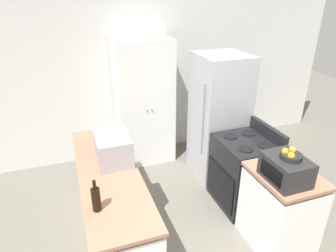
{
  "coord_description": "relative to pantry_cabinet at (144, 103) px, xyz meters",
  "views": [
    {
      "loc": [
        -1.13,
        -1.53,
        2.62
      ],
      "look_at": [
        0.0,
        1.66,
        1.05
      ],
      "focal_mm": 32.0,
      "sensor_mm": 36.0,
      "label": 1
    }
  ],
  "objects": [
    {
      "name": "wall_back",
      "position": [
        0.02,
        0.32,
        0.32
      ],
      "size": [
        7.0,
        0.06,
        2.6
      ],
      "color": "silver",
      "rests_on": "ground_plane"
    },
    {
      "name": "counter_left",
      "position": [
        -0.83,
        -1.6,
        -0.54
      ],
      "size": [
        0.6,
        2.07,
        0.91
      ],
      "color": "silver",
      "rests_on": "ground_plane"
    },
    {
      "name": "counter_right",
      "position": [
        0.86,
        -2.27,
        -0.54
      ],
      "size": [
        0.6,
        0.72,
        0.91
      ],
      "color": "silver",
      "rests_on": "ground_plane"
    },
    {
      "name": "pantry_cabinet",
      "position": [
        0.0,
        0.0,
        0.0
      ],
      "size": [
        0.87,
        0.57,
        1.96
      ],
      "color": "silver",
      "rests_on": "ground_plane"
    },
    {
      "name": "stove",
      "position": [
        0.89,
        -1.53,
        -0.52
      ],
      "size": [
        0.66,
        0.73,
        1.07
      ],
      "color": "black",
      "rests_on": "ground_plane"
    },
    {
      "name": "refrigerator",
      "position": [
        0.9,
        -0.77,
        -0.07
      ],
      "size": [
        0.7,
        0.71,
        1.83
      ],
      "color": "#A3A3A8",
      "rests_on": "ground_plane"
    },
    {
      "name": "microwave",
      "position": [
        -0.73,
        -1.44,
        0.08
      ],
      "size": [
        0.36,
        0.46,
        0.3
      ],
      "color": "#939399",
      "rests_on": "counter_left"
    },
    {
      "name": "wine_bottle",
      "position": [
        -1.01,
        -2.18,
        0.04
      ],
      "size": [
        0.08,
        0.08,
        0.3
      ],
      "color": "black",
      "rests_on": "counter_left"
    },
    {
      "name": "toaster_oven",
      "position": [
        0.76,
        -2.36,
        0.06
      ],
      "size": [
        0.35,
        0.43,
        0.25
      ],
      "color": "black",
      "rests_on": "counter_right"
    },
    {
      "name": "fruit_bowl",
      "position": [
        0.78,
        -2.37,
        0.22
      ],
      "size": [
        0.2,
        0.2,
        0.1
      ],
      "color": "black",
      "rests_on": "toaster_oven"
    }
  ]
}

